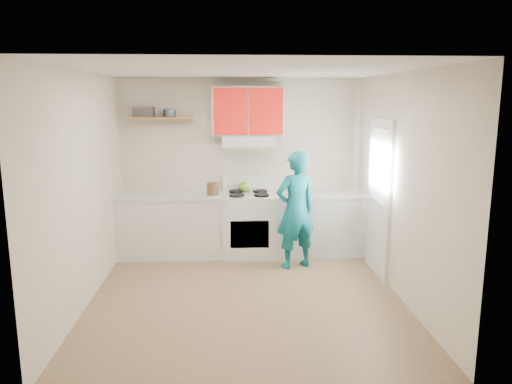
{
  "coord_description": "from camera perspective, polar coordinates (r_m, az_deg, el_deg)",
  "views": [
    {
      "loc": [
        -0.19,
        -5.41,
        2.3
      ],
      "look_at": [
        0.15,
        0.55,
        1.15
      ],
      "focal_mm": 34.16,
      "sensor_mm": 36.0,
      "label": 1
    }
  ],
  "objects": [
    {
      "name": "door_glass",
      "position": [
        6.47,
        14.23,
        3.02
      ],
      "size": [
        0.01,
        0.55,
        0.95
      ],
      "primitive_type": "cube",
      "color": "white",
      "rests_on": "door"
    },
    {
      "name": "left_wall",
      "position": [
        5.73,
        -19.52,
        0.22
      ],
      "size": [
        0.04,
        3.8,
        2.6
      ],
      "primitive_type": "cube",
      "color": "beige",
      "rests_on": "floor"
    },
    {
      "name": "back_wall",
      "position": [
        7.38,
        -1.76,
        3.12
      ],
      "size": [
        3.6,
        0.04,
        2.6
      ],
      "primitive_type": "cube",
      "color": "beige",
      "rests_on": "floor"
    },
    {
      "name": "silicone_mat",
      "position": [
        7.42,
        10.93,
        -0.15
      ],
      "size": [
        0.36,
        0.32,
        0.01
      ],
      "primitive_type": "cube",
      "rotation": [
        0.0,
        0.0,
        0.16
      ],
      "color": "red",
      "rests_on": "counter_right"
    },
    {
      "name": "shelf",
      "position": [
        7.23,
        -11.01,
        8.49
      ],
      "size": [
        0.9,
        0.3,
        0.04
      ],
      "primitive_type": "cube",
      "color": "brown",
      "rests_on": "back_wall"
    },
    {
      "name": "door",
      "position": [
        6.54,
        14.28,
        -0.67
      ],
      "size": [
        0.05,
        0.85,
        2.05
      ],
      "primitive_type": "cube",
      "color": "white",
      "rests_on": "floor"
    },
    {
      "name": "books",
      "position": [
        7.24,
        -13.0,
        9.11
      ],
      "size": [
        0.3,
        0.23,
        0.14
      ],
      "primitive_type": "cube",
      "rotation": [
        0.0,
        0.0,
        -0.15
      ],
      "color": "#423A40",
      "rests_on": "shelf"
    },
    {
      "name": "stove",
      "position": [
        7.23,
        -0.86,
        -3.84
      ],
      "size": [
        0.76,
        0.65,
        0.92
      ],
      "primitive_type": "cube",
      "color": "white",
      "rests_on": "floor"
    },
    {
      "name": "right_wall",
      "position": [
        5.85,
        16.67,
        0.6
      ],
      "size": [
        0.04,
        3.8,
        2.6
      ],
      "primitive_type": "cube",
      "color": "beige",
      "rests_on": "floor"
    },
    {
      "name": "counter_left",
      "position": [
        7.3,
        -9.86,
        -3.94
      ],
      "size": [
        1.52,
        0.6,
        0.9
      ],
      "primitive_type": "cube",
      "color": "silver",
      "rests_on": "floor"
    },
    {
      "name": "floor",
      "position": [
        5.88,
        -1.18,
        -12.12
      ],
      "size": [
        3.8,
        3.8,
        0.0
      ],
      "primitive_type": "plane",
      "color": "brown",
      "rests_on": "ground"
    },
    {
      "name": "counter_right",
      "position": [
        7.37,
        7.25,
        -3.72
      ],
      "size": [
        1.32,
        0.6,
        0.9
      ],
      "primitive_type": "cube",
      "color": "silver",
      "rests_on": "floor"
    },
    {
      "name": "front_wall",
      "position": [
        3.66,
        -0.17,
        -5.0
      ],
      "size": [
        3.6,
        0.04,
        2.6
      ],
      "primitive_type": "cube",
      "color": "beige",
      "rests_on": "floor"
    },
    {
      "name": "tin",
      "position": [
        7.2,
        -10.08,
        9.09
      ],
      "size": [
        0.19,
        0.19,
        0.11
      ],
      "primitive_type": "cylinder",
      "rotation": [
        0.0,
        0.0,
        -0.04
      ],
      "color": "#333D4C",
      "rests_on": "shelf"
    },
    {
      "name": "person",
      "position": [
        6.63,
        4.66,
        -2.11
      ],
      "size": [
        0.69,
        0.58,
        1.62
      ],
      "primitive_type": "imported",
      "rotation": [
        0.0,
        0.0,
        3.53
      ],
      "color": "#0C6571",
      "rests_on": "floor"
    },
    {
      "name": "range_hood",
      "position": [
        7.12,
        -0.92,
        6.03
      ],
      "size": [
        0.76,
        0.44,
        0.15
      ],
      "primitive_type": "cube",
      "color": "silver",
      "rests_on": "back_wall"
    },
    {
      "name": "crock",
      "position": [
        7.09,
        -5.09,
        0.29
      ],
      "size": [
        0.18,
        0.18,
        0.2
      ],
      "primitive_type": "cylinder",
      "rotation": [
        0.0,
        0.0,
        -0.11
      ],
      "color": "#503523",
      "rests_on": "counter_left"
    },
    {
      "name": "ceiling",
      "position": [
        5.42,
        -1.29,
        14.07
      ],
      "size": [
        3.6,
        3.8,
        0.04
      ],
      "primitive_type": "cube",
      "color": "white",
      "rests_on": "floor"
    },
    {
      "name": "upper_cabinets",
      "position": [
        7.15,
        -0.95,
        9.47
      ],
      "size": [
        1.02,
        0.33,
        0.7
      ],
      "primitive_type": "cube",
      "color": "red",
      "rests_on": "back_wall"
    },
    {
      "name": "cutting_board",
      "position": [
        7.16,
        5.77,
        -0.35
      ],
      "size": [
        0.33,
        0.25,
        0.02
      ],
      "primitive_type": "cube",
      "rotation": [
        0.0,
        0.0,
        0.01
      ],
      "color": "olive",
      "rests_on": "counter_right"
    },
    {
      "name": "kettle",
      "position": [
        7.28,
        -1.35,
        0.6
      ],
      "size": [
        0.22,
        0.22,
        0.16
      ],
      "primitive_type": "ellipsoid",
      "rotation": [
        0.0,
        0.0,
        -0.25
      ],
      "color": "#5E9028",
      "rests_on": "stove"
    }
  ]
}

